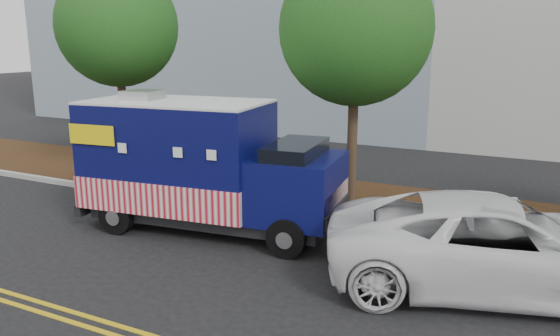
% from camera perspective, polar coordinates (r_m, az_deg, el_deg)
% --- Properties ---
extents(ground, '(120.00, 120.00, 0.00)m').
position_cam_1_polar(ground, '(13.00, -5.17, -6.82)').
color(ground, black).
rests_on(ground, ground).
extents(curb, '(120.00, 0.18, 0.15)m').
position_cam_1_polar(curb, '(14.12, -2.18, -4.80)').
color(curb, '#9E9E99').
rests_on(curb, ground).
extents(mulch_strip, '(120.00, 4.00, 0.15)m').
position_cam_1_polar(mulch_strip, '(15.90, 1.47, -2.70)').
color(mulch_strip, black).
rests_on(mulch_strip, ground).
extents(centerline_near, '(120.00, 0.10, 0.01)m').
position_cam_1_polar(centerline_near, '(9.83, -19.36, -14.46)').
color(centerline_near, gold).
rests_on(centerline_near, ground).
extents(centerline_far, '(120.00, 0.10, 0.01)m').
position_cam_1_polar(centerline_far, '(9.69, -20.45, -15.00)').
color(centerline_far, gold).
rests_on(centerline_far, ground).
extents(tree_a, '(3.72, 3.72, 6.71)m').
position_cam_1_polar(tree_a, '(18.06, -16.62, 13.98)').
color(tree_a, '#38281C').
rests_on(tree_a, ground).
extents(tree_b, '(3.85, 3.85, 6.64)m').
position_cam_1_polar(tree_b, '(14.15, 7.91, 14.15)').
color(tree_b, '#38281C').
rests_on(tree_b, ground).
extents(sign_post, '(0.06, 0.06, 2.40)m').
position_cam_1_polar(sign_post, '(15.10, -7.96, 0.71)').
color(sign_post, '#473828').
rests_on(sign_post, ground).
extents(food_truck, '(6.43, 3.01, 3.27)m').
position_cam_1_polar(food_truck, '(13.06, -8.47, -0.02)').
color(food_truck, black).
rests_on(food_truck, ground).
extents(white_car, '(6.69, 4.45, 1.71)m').
position_cam_1_polar(white_car, '(10.67, 21.91, -7.47)').
color(white_car, white).
rests_on(white_car, ground).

